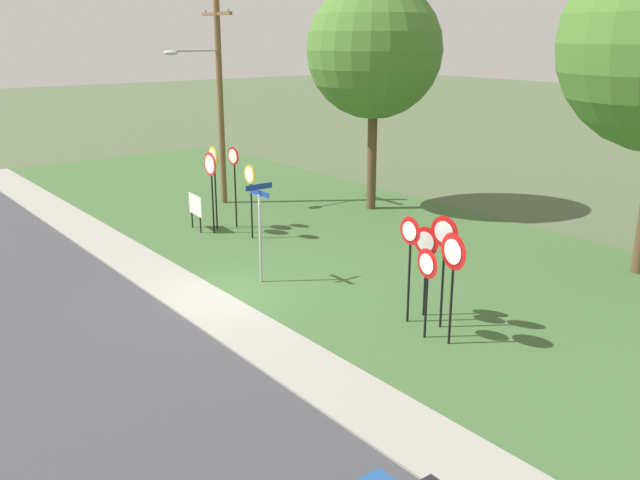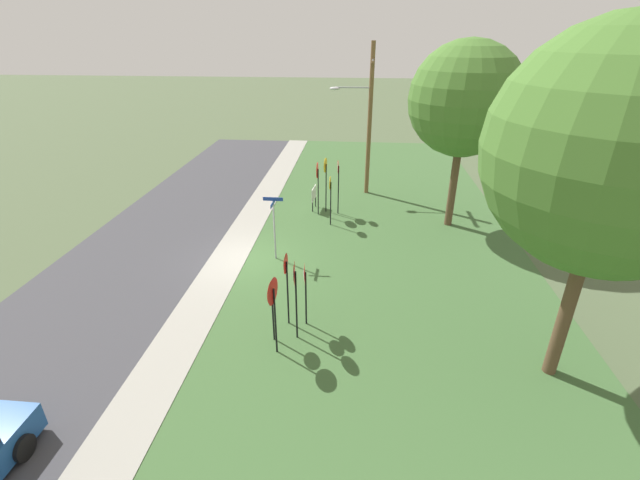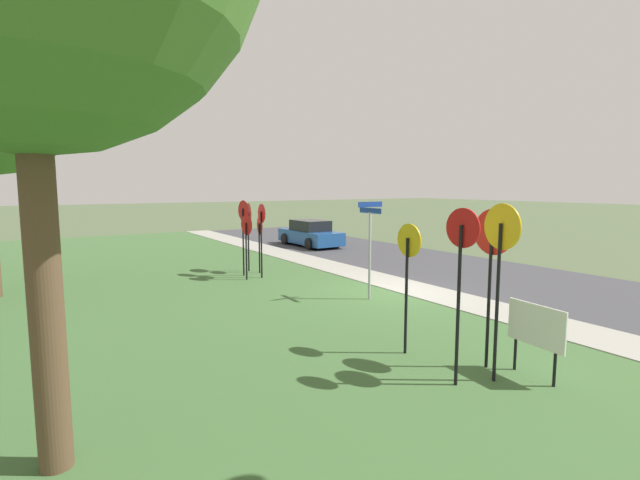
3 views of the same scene
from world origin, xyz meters
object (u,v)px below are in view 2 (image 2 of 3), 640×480
Objects in this scene: oak_tree_right at (615,152)px; stop_sign_far_center at (330,191)px; stop_sign_near_right at (318,177)px; yield_sign_near_left at (273,298)px; street_name_post at (274,223)px; stop_sign_near_left at (338,177)px; yield_sign_far_right at (295,283)px; notice_board at (314,195)px; stop_sign_far_left at (326,173)px; yield_sign_near_right at (286,273)px; yield_sign_far_left at (271,298)px; yield_sign_center at (305,280)px; utility_pole at (367,116)px.

stop_sign_far_center is at bearing -144.40° from oak_tree_right.
yield_sign_near_left is at bearing -0.57° from stop_sign_near_right.
stop_sign_near_left is at bearing 156.77° from street_name_post.
yield_sign_far_right is (10.37, -0.73, -0.01)m from stop_sign_near_left.
notice_board is 15.16m from oak_tree_right.
stop_sign_far_left is at bearing 173.00° from yield_sign_far_right.
stop_sign_far_left is 1.17× the size of stop_sign_far_center.
yield_sign_near_right reaches higher than yield_sign_far_left.
yield_sign_far_right is at bearing -7.61° from stop_sign_near_left.
yield_sign_near_right is at bearing 16.26° from street_name_post.
yield_sign_center is (-0.73, 0.20, -0.36)m from yield_sign_far_right.
utility_pole is at bearing 175.72° from yield_sign_far_left.
yield_sign_near_right is at bearing -158.29° from yield_sign_far_right.
street_name_post is (-5.86, -1.09, -0.26)m from yield_sign_near_left.
yield_sign_near_right is 0.28× the size of oak_tree_right.
yield_sign_center is at bearing -8.23° from utility_pole.
notice_board is (2.98, -2.67, -3.65)m from utility_pole.
stop_sign_near_right is 1.04× the size of yield_sign_far_right.
yield_sign_near_right is 10.23m from notice_board.
oak_tree_right is at bearing 19.77° from utility_pole.
yield_sign_center is at bearing 7.78° from stop_sign_far_left.
stop_sign_far_center is (1.28, 0.74, -0.28)m from stop_sign_near_right.
street_name_post reaches higher than yield_sign_near_left.
yield_sign_far_right is at bearing 18.14° from street_name_post.
utility_pole is 15.70m from oak_tree_right.
yield_sign_near_left is 0.95× the size of yield_sign_far_right.
notice_board is (-10.14, -0.77, -0.82)m from yield_sign_center.
stop_sign_near_left reaches higher than notice_board.
oak_tree_right is (11.20, 6.65, 4.29)m from stop_sign_near_left.
stop_sign_near_right is 1.33× the size of yield_sign_far_left.
oak_tree_right is (9.69, 6.94, 4.53)m from stop_sign_far_center.
stop_sign_near_left is 0.70m from stop_sign_far_left.
yield_sign_far_right reaches higher than notice_board.
stop_sign_near_left is 13.71m from oak_tree_right.
stop_sign_near_right is at bearing -33.03° from utility_pole.
yield_sign_far_right is at bearing 111.00° from yield_sign_far_left.
yield_sign_near_left is 5.96m from street_name_post.
oak_tree_right reaches higher than yield_sign_near_right.
yield_sign_near_right is (9.90, -0.44, -0.22)m from stop_sign_far_left.
yield_sign_far_right is 0.98× the size of street_name_post.
stop_sign_near_left reaches higher than yield_sign_center.
stop_sign_far_center is at bearing 152.13° from street_name_post.
stop_sign_near_right reaches higher than notice_board.
yield_sign_near_right is at bearing 4.44° from stop_sign_far_left.
stop_sign_near_left is at bearing 78.36° from stop_sign_far_left.
stop_sign_far_left is 1.80m from stop_sign_far_center.
yield_sign_near_right is (8.17, -0.81, 0.13)m from stop_sign_far_center.
stop_sign_far_center is 0.90× the size of street_name_post.
stop_sign_near_left reaches higher than yield_sign_near_right.
stop_sign_far_center reaches higher than yield_sign_far_left.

